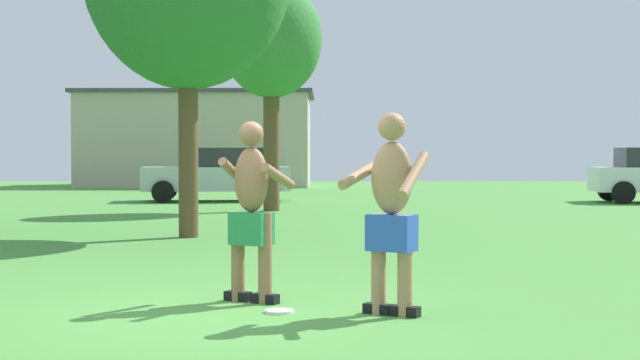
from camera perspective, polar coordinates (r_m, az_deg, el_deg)
The scene contains 7 objects.
ground_plane at distance 8.33m, azimuth -6.84°, elevation -8.07°, with size 80.00×80.00×0.00m, color #4C8E3D.
player_near at distance 8.82m, azimuth -4.18°, elevation -1.63°, with size 0.73×0.78×1.70m.
player_in_blue at distance 8.09m, azimuth 4.37°, elevation -1.67°, with size 0.81×0.78×1.75m.
frisbee at distance 8.32m, azimuth -2.49°, elevation -7.99°, with size 0.26×0.26×0.03m, color white.
car_silver_near_post at distance 27.88m, azimuth -6.23°, elevation 0.40°, with size 4.47×2.41×1.58m.
outbuilding_behind_lot at distance 41.57m, azimuth -7.37°, elevation 2.48°, with size 10.07×6.19×4.09m.
tree_near_building at distance 23.19m, azimuth -2.99°, elevation 8.38°, with size 2.49×2.49×5.65m.
Camera 1 is at (1.05, -8.15, 1.40)m, focal length 52.57 mm.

